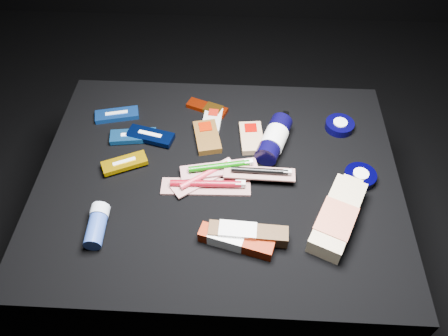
{
  "coord_description": "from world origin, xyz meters",
  "views": [
    {
      "loc": [
        0.05,
        -0.76,
        1.31
      ],
      "look_at": [
        0.01,
        0.01,
        0.42
      ],
      "focal_mm": 35.0,
      "sensor_mm": 36.0,
      "label": 1
    }
  ],
  "objects_px": {
    "lotion_bottle": "(274,139)",
    "deodorant_stick": "(97,225)",
    "bodywash_bottle": "(337,218)",
    "toothpaste_carton_red": "(233,240)"
  },
  "relations": [
    {
      "from": "lotion_bottle",
      "to": "bodywash_bottle",
      "type": "xyz_separation_m",
      "value": [
        0.15,
        -0.26,
        -0.01
      ]
    },
    {
      "from": "deodorant_stick",
      "to": "toothpaste_carton_red",
      "type": "bearing_deg",
      "value": -6.23
    },
    {
      "from": "lotion_bottle",
      "to": "deodorant_stick",
      "type": "height_order",
      "value": "lotion_bottle"
    },
    {
      "from": "deodorant_stick",
      "to": "toothpaste_carton_red",
      "type": "xyz_separation_m",
      "value": [
        0.33,
        -0.02,
        -0.01
      ]
    },
    {
      "from": "lotion_bottle",
      "to": "bodywash_bottle",
      "type": "relative_size",
      "value": 0.84
    },
    {
      "from": "deodorant_stick",
      "to": "toothpaste_carton_red",
      "type": "distance_m",
      "value": 0.33
    },
    {
      "from": "deodorant_stick",
      "to": "toothpaste_carton_red",
      "type": "height_order",
      "value": "deodorant_stick"
    },
    {
      "from": "toothpaste_carton_red",
      "to": "lotion_bottle",
      "type": "bearing_deg",
      "value": 87.3
    },
    {
      "from": "lotion_bottle",
      "to": "deodorant_stick",
      "type": "relative_size",
      "value": 1.81
    },
    {
      "from": "lotion_bottle",
      "to": "bodywash_bottle",
      "type": "bearing_deg",
      "value": -41.05
    }
  ]
}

